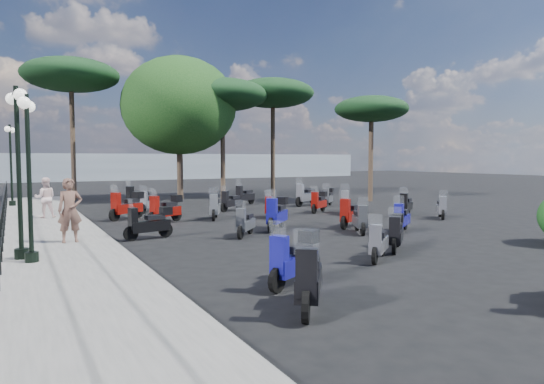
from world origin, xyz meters
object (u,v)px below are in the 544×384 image
woman (70,210)px  scooter_9 (215,208)px  scooter_5 (139,199)px  scooter_12 (396,233)px  scooter_26 (319,202)px  scooter_21 (306,196)px  lamp_post_2 (11,160)px  scooter_2 (245,224)px  scooter_6 (378,244)px  scooter_24 (441,208)px  pine_2 (71,76)px  scooter_1 (294,260)px  scooter_19 (350,214)px  pine_3 (371,110)px  pine_0 (222,95)px  scooter_27 (328,197)px  scooter_16 (245,196)px  scooter_18 (402,219)px  broadleaf_tree (179,106)px  scooter_25 (406,206)px  scooter_15 (231,202)px  scooter_0 (309,281)px  scooter_3 (149,224)px  scooter_7 (277,214)px  scooter_10 (148,203)px  scooter_8 (165,209)px  lamp_post_1 (29,167)px  scooter_20 (344,203)px  lamp_post_0 (18,161)px  scooter_4 (127,206)px  scooter_13 (360,220)px  pine_1 (273,94)px

woman → scooter_9: woman is taller
scooter_9 → scooter_5: bearing=-44.8°
scooter_12 → scooter_26: size_ratio=0.92×
scooter_5 → scooter_21: bearing=-128.9°
lamp_post_2 → scooter_2: size_ratio=3.31×
scooter_6 → scooter_24: 9.34m
lamp_post_2 → pine_2: bearing=59.8°
scooter_1 → scooter_19: bearing=-74.0°
pine_3 → pine_0: bearing=141.1°
scooter_27 → pine_3: size_ratio=0.20×
scooter_12 → scooter_16: scooter_16 is taller
scooter_16 → scooter_18: bearing=152.9°
broadleaf_tree → scooter_25: bearing=-65.0°
scooter_6 → scooter_19: scooter_19 is taller
pine_2 → scooter_15: bearing=-59.2°
scooter_27 → scooter_12: bearing=110.5°
scooter_0 → scooter_16: bearing=-75.4°
scooter_3 → scooter_7: 4.41m
scooter_10 → scooter_16: scooter_16 is taller
scooter_25 → scooter_8: bearing=39.4°
lamp_post_1 → scooter_8: (4.86, 6.25, -1.78)m
scooter_5 → scooter_20: (7.64, -6.27, -0.03)m
scooter_24 → scooter_26: bearing=-11.8°
scooter_18 → scooter_25: (3.46, 3.41, -0.00)m
lamp_post_0 → pine_0: (11.27, 14.91, 3.86)m
pine_2 → scooter_4: bearing=-85.4°
pine_2 → scooter_21: bearing=-42.1°
scooter_3 → pine_0: 15.96m
lamp_post_1 → scooter_10: lamp_post_1 is taller
scooter_8 → pine_3: bearing=-102.4°
lamp_post_2 → pine_3: (18.33, -5.14, 2.85)m
scooter_12 → scooter_25: size_ratio=0.90×
lamp_post_1 → scooter_7: bearing=26.6°
pine_2 → pine_3: pine_2 is taller
scooter_4 → scooter_19: 9.02m
scooter_5 → broadleaf_tree: broadleaf_tree is taller
scooter_2 → scooter_5: bearing=-42.0°
scooter_7 → pine_0: pine_0 is taller
lamp_post_1 → pine_2: (2.89, 18.56, 4.99)m
scooter_24 → pine_0: (-4.20, 13.33, 5.87)m
scooter_12 → pine_2: size_ratio=0.15×
broadleaf_tree → scooter_15: bearing=-89.5°
scooter_1 → scooter_16: bearing=-50.7°
scooter_21 → pine_3: size_ratio=0.29×
lamp_post_0 → scooter_13: (9.98, 0.03, -2.00)m
scooter_13 → scooter_24: scooter_13 is taller
scooter_26 → scooter_19: bearing=124.4°
scooter_1 → scooter_15: (4.26, 12.88, -0.08)m
scooter_0 → pine_1: size_ratio=0.20×
scooter_1 → scooter_4: size_ratio=0.96×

